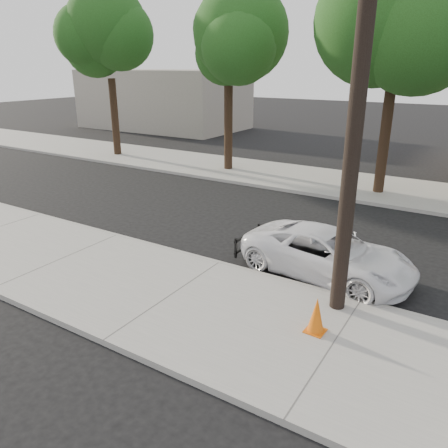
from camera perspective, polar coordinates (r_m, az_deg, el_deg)
The scene contains 11 objects.
ground at distance 14.13m, azimuth 3.99°, elevation -2.44°, with size 120.00×120.00×0.00m, color black.
near_sidewalk at distance 10.86m, azimuth -6.92°, elevation -9.46°, with size 90.00×4.40×0.15m, color gray.
far_sidewalk at distance 21.63m, azimuth 14.73°, elevation 5.16°, with size 90.00×5.00×0.15m, color gray.
curb_near at distance 12.44m, azimuth -0.59°, elevation -5.28°, with size 90.00×0.12×0.16m, color #9E9B93.
building_far at distance 41.04m, azimuth -7.89°, elevation 15.84°, with size 14.00×8.00×5.00m, color gray.
utility_pole at distance 9.23m, azimuth 17.02°, elevation 14.87°, with size 1.40×0.34×9.00m.
tree_a at distance 27.79m, azimuth -14.77°, elevation 21.80°, with size 4.65×4.50×9.00m.
tree_b at distance 22.95m, azimuth 0.84°, elevation 21.94°, with size 4.34×4.20×8.45m.
tree_c at distance 19.65m, azimuth 22.45°, elevation 23.10°, with size 4.96×4.80×9.55m.
police_cruiser at distance 12.04m, azimuth 13.40°, elevation -3.77°, with size 2.14×4.64×1.29m, color white.
traffic_cone at distance 9.40m, azimuth 11.98°, elevation -11.62°, with size 0.42×0.42×0.78m.
Camera 1 is at (6.05, -11.57, 5.40)m, focal length 35.00 mm.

